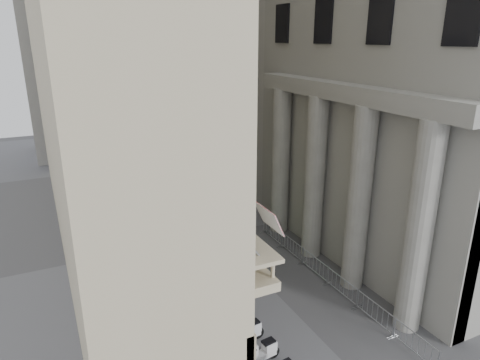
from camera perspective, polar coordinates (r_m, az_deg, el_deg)
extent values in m
cube|color=#A19E98|center=(55.17, -15.60, 19.76)|extent=(22.00, 10.00, 30.00)
cylinder|color=white|center=(31.76, -9.65, -4.20)|extent=(0.06, 0.06, 2.08)
cylinder|color=white|center=(32.50, -5.16, -3.47)|extent=(0.06, 0.06, 2.08)
cylinder|color=white|center=(34.14, -10.90, -2.64)|extent=(0.06, 0.06, 2.08)
cylinder|color=white|center=(34.83, -6.69, -1.99)|extent=(0.06, 0.06, 2.08)
cube|color=silver|center=(32.90, -8.18, -1.28)|extent=(2.84, 2.84, 0.11)
cone|color=silver|center=(32.74, -8.22, -0.51)|extent=(3.78, 3.78, 0.95)
cylinder|color=gray|center=(28.89, -10.91, 0.26)|extent=(0.16, 0.16, 8.56)
cylinder|color=gray|center=(28.63, -9.35, 9.02)|extent=(2.43, 1.06, 0.12)
cube|color=gray|center=(29.37, -7.52, 9.23)|extent=(0.58, 0.42, 0.16)
cube|color=black|center=(26.07, -5.02, -9.72)|extent=(0.33, 0.83, 1.71)
cube|color=#19E54C|center=(26.03, -4.77, -9.28)|extent=(0.10, 0.62, 0.95)
imported|color=black|center=(35.86, -8.40, -1.70)|extent=(0.67, 0.45, 1.80)
imported|color=black|center=(42.85, -9.78, 1.41)|extent=(0.95, 0.95, 1.55)
imported|color=black|center=(38.10, -6.99, -0.51)|extent=(0.97, 0.94, 1.68)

